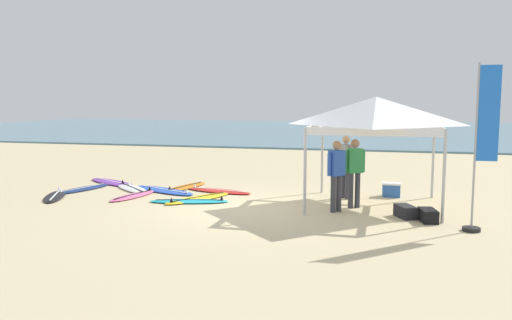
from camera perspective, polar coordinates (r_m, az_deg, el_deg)
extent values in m
plane|color=beige|center=(12.72, -1.44, -5.40)|extent=(80.00, 80.00, 0.00)
cube|color=#568499|center=(45.43, 10.40, 3.25)|extent=(80.00, 36.00, 0.10)
cylinder|color=#B7B7BC|center=(11.85, 5.48, -1.29)|extent=(0.07, 0.07, 2.05)
cylinder|color=#B7B7BC|center=(11.75, 20.22, -1.73)|extent=(0.07, 0.07, 2.05)
cylinder|color=#B7B7BC|center=(14.82, 7.39, 0.28)|extent=(0.07, 0.07, 2.05)
cylinder|color=#B7B7BC|center=(14.75, 19.14, -0.06)|extent=(0.07, 0.07, 2.05)
cube|color=white|center=(11.61, 12.94, 3.05)|extent=(3.03, 0.03, 0.18)
cube|color=white|center=(14.63, 13.34, 3.75)|extent=(3.03, 0.03, 0.18)
cube|color=white|center=(13.25, 6.59, 3.60)|extent=(0.03, 3.03, 0.18)
cube|color=white|center=(13.16, 19.78, 3.23)|extent=(0.03, 3.03, 0.18)
pyramid|color=white|center=(13.10, 13.22, 5.36)|extent=(3.15, 3.15, 0.70)
ellipsoid|color=orange|center=(15.76, -7.83, -2.98)|extent=(0.96, 2.00, 0.07)
cube|color=black|center=(15.75, -7.83, -2.84)|extent=(0.42, 1.61, 0.01)
cone|color=black|center=(15.12, -9.60, -3.05)|extent=(0.09, 0.09, 0.12)
ellipsoid|color=purple|center=(17.12, -15.72, -2.40)|extent=(2.38, 1.74, 0.07)
cube|color=white|center=(17.11, -15.72, -2.28)|extent=(1.78, 1.04, 0.01)
cone|color=white|center=(16.27, -14.02, -2.48)|extent=(0.09, 0.09, 0.12)
ellipsoid|color=black|center=(15.14, -21.51, -3.78)|extent=(1.29, 1.87, 0.07)
cube|color=white|center=(15.13, -21.52, -3.64)|extent=(0.76, 1.41, 0.01)
cone|color=white|center=(15.86, -21.10, -2.96)|extent=(0.09, 0.09, 0.12)
ellipsoid|color=pink|center=(14.58, -13.53, -3.89)|extent=(0.82, 1.90, 0.07)
cube|color=black|center=(14.58, -13.54, -3.74)|extent=(0.32, 1.54, 0.01)
cone|color=black|center=(15.15, -11.77, -3.08)|extent=(0.09, 0.09, 0.12)
ellipsoid|color=navy|center=(16.12, -18.75, -3.06)|extent=(1.00, 2.03, 0.07)
cube|color=white|center=(16.12, -18.76, -2.92)|extent=(0.46, 1.63, 0.01)
cone|color=white|center=(15.59, -20.96, -3.11)|extent=(0.09, 0.09, 0.12)
ellipsoid|color=#23B2CC|center=(13.54, -7.44, -4.56)|extent=(2.14, 1.05, 0.07)
cube|color=black|center=(13.53, -7.44, -4.41)|extent=(1.71, 0.47, 0.01)
cone|color=black|center=(13.43, -3.85, -4.20)|extent=(0.09, 0.09, 0.12)
ellipsoid|color=white|center=(15.82, -13.66, -3.07)|extent=(1.92, 1.81, 0.07)
cube|color=black|center=(15.81, -13.66, -2.94)|extent=(1.34, 1.22, 0.01)
cone|color=black|center=(16.60, -14.65, -2.32)|extent=(0.09, 0.09, 0.12)
ellipsoid|color=blue|center=(15.27, -10.23, -3.33)|extent=(2.46, 1.63, 0.07)
cube|color=white|center=(15.27, -10.23, -3.19)|extent=(1.87, 0.92, 0.01)
cone|color=white|center=(14.51, -7.74, -3.43)|extent=(0.09, 0.09, 0.12)
ellipsoid|color=red|center=(14.96, -4.14, -3.45)|extent=(2.15, 1.00, 0.07)
cube|color=white|center=(14.96, -4.14, -3.31)|extent=(1.73, 0.43, 0.01)
cone|color=white|center=(15.40, -6.85, -2.83)|extent=(0.09, 0.09, 0.12)
ellipsoid|color=yellow|center=(13.91, -6.45, -4.25)|extent=(1.56, 2.26, 0.07)
cube|color=black|center=(13.90, -6.45, -4.09)|extent=(0.91, 1.70, 0.01)
cone|color=black|center=(13.32, -9.41, -4.37)|extent=(0.09, 0.09, 0.12)
cylinder|color=#383842|center=(14.15, 9.69, -2.45)|extent=(0.13, 0.13, 0.88)
cylinder|color=#383842|center=(14.01, 10.15, -2.55)|extent=(0.13, 0.13, 0.88)
cube|color=gray|center=(13.98, 9.98, 0.50)|extent=(0.41, 0.41, 0.60)
sphere|color=tan|center=(13.95, 10.01, 2.23)|extent=(0.21, 0.21, 0.21)
cylinder|color=gray|center=(14.16, 9.38, 0.50)|extent=(0.09, 0.09, 0.54)
cylinder|color=gray|center=(13.81, 10.58, 0.32)|extent=(0.09, 0.09, 0.54)
cylinder|color=#383842|center=(12.31, 8.60, -3.79)|extent=(0.13, 0.13, 0.88)
cylinder|color=#383842|center=(12.43, 9.21, -3.70)|extent=(0.13, 0.13, 0.88)
cube|color=#2851B2|center=(12.26, 8.97, -0.34)|extent=(0.40, 0.42, 0.60)
sphere|color=#9E7051|center=(12.22, 9.01, 1.64)|extent=(0.21, 0.21, 0.21)
cylinder|color=#2851B2|center=(12.11, 8.17, -0.51)|extent=(0.09, 0.09, 0.54)
cylinder|color=#2851B2|center=(12.42, 9.75, -0.36)|extent=(0.09, 0.09, 0.54)
cylinder|color=#383842|center=(12.89, 10.51, -3.35)|extent=(0.13, 0.13, 0.88)
cylinder|color=#383842|center=(12.97, 11.24, -3.31)|extent=(0.13, 0.13, 0.88)
cube|color=#2D8C47|center=(12.82, 10.95, -0.07)|extent=(0.42, 0.37, 0.60)
sphere|color=#9E7051|center=(12.78, 10.99, 1.82)|extent=(0.21, 0.21, 0.21)
cylinder|color=#2D8C47|center=(12.73, 10.01, -0.19)|extent=(0.09, 0.09, 0.54)
cylinder|color=#2D8C47|center=(12.92, 11.87, -0.13)|extent=(0.09, 0.09, 0.54)
cylinder|color=#99999E|center=(11.15, 23.24, 1.20)|extent=(0.04, 0.04, 3.40)
cube|color=blue|center=(11.15, 24.53, 4.75)|extent=(0.40, 0.02, 1.90)
cylinder|color=black|center=(11.41, 22.86, -7.12)|extent=(0.36, 0.36, 0.08)
cube|color=black|center=(11.93, 18.63, -5.88)|extent=(0.43, 0.65, 0.28)
cube|color=#232328|center=(12.19, 16.32, -5.53)|extent=(0.54, 0.68, 0.28)
cube|color=#2D60B7|center=(14.68, 14.84, -3.32)|extent=(0.48, 0.34, 0.34)
cube|color=white|center=(14.65, 14.86, -2.56)|extent=(0.50, 0.36, 0.05)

